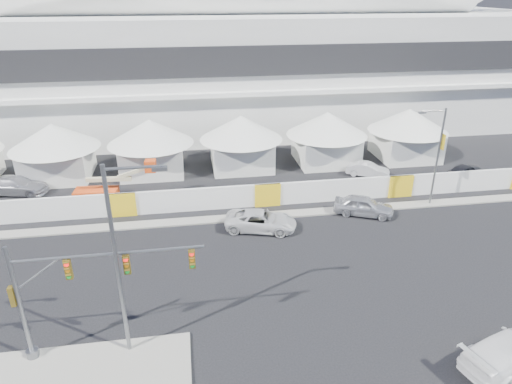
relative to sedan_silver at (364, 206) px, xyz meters
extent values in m
plane|color=black|center=(-13.49, -11.56, -0.81)|extent=(160.00, 160.00, 0.00)
cube|color=gray|center=(-19.49, -14.56, -0.74)|extent=(10.00, 5.00, 0.15)
cube|color=gray|center=(6.51, 0.94, -0.75)|extent=(80.00, 1.20, 0.12)
cube|color=silver|center=(-5.49, 30.44, 6.19)|extent=(80.00, 24.00, 14.00)
cube|color=black|center=(-5.49, 18.29, 8.99)|extent=(68.00, 0.30, 3.20)
cube|color=white|center=(-5.49, 18.04, 5.49)|extent=(72.00, 0.80, 0.50)
cube|color=white|center=(-26.49, 12.44, 0.69)|extent=(6.00, 6.00, 3.00)
cone|color=white|center=(-26.49, 12.44, 3.39)|extent=(8.40, 8.40, 2.40)
cube|color=white|center=(-17.49, 12.44, 0.69)|extent=(6.00, 6.00, 3.00)
cone|color=white|center=(-17.49, 12.44, 3.39)|extent=(8.40, 8.40, 2.40)
cube|color=white|center=(-8.49, 12.44, 0.69)|extent=(6.00, 6.00, 3.00)
cone|color=white|center=(-8.49, 12.44, 3.39)|extent=(8.40, 8.40, 2.40)
cube|color=white|center=(0.51, 12.44, 0.69)|extent=(6.00, 6.00, 3.00)
cone|color=white|center=(0.51, 12.44, 3.39)|extent=(8.40, 8.40, 2.40)
cube|color=white|center=(9.51, 12.44, 0.69)|extent=(6.00, 6.00, 3.00)
cone|color=white|center=(9.51, 12.44, 3.39)|extent=(8.40, 8.40, 2.40)
cube|color=white|center=(-7.49, 2.94, 0.19)|extent=(70.00, 0.25, 2.00)
imported|color=silver|center=(0.00, 0.00, 0.00)|extent=(3.69, 5.15, 1.63)
imported|color=silver|center=(-8.74, -1.15, -0.05)|extent=(3.88, 5.95, 1.52)
imported|color=silver|center=(3.49, 7.86, -0.14)|extent=(3.30, 4.29, 1.36)
imported|color=black|center=(12.75, 5.95, -0.11)|extent=(3.09, 4.45, 1.41)
imported|color=silver|center=(-29.46, 8.89, 0.00)|extent=(3.35, 5.93, 1.62)
cylinder|color=gray|center=(-22.36, -12.56, 2.55)|extent=(0.21, 0.21, 6.42)
cylinder|color=gray|center=(-22.36, -12.56, -0.46)|extent=(0.62, 0.62, 0.40)
cylinder|color=gray|center=(-17.91, -12.56, 4.96)|extent=(8.89, 0.14, 0.14)
cube|color=#594714|center=(-19.86, -12.56, 4.31)|extent=(0.32, 0.22, 1.05)
cube|color=#594714|center=(-17.19, -12.56, 4.31)|extent=(0.32, 0.22, 1.05)
cube|color=#594714|center=(-14.09, -12.56, 4.31)|extent=(0.32, 0.22, 1.05)
cube|color=#594714|center=(-22.58, -12.56, 3.08)|extent=(0.22, 0.32, 1.05)
cylinder|color=gray|center=(-17.59, -12.78, 4.43)|extent=(0.20, 0.20, 10.19)
cylinder|color=gray|center=(-16.35, -12.78, 9.30)|extent=(2.49, 0.14, 0.14)
cube|color=gray|center=(-15.22, -12.78, 9.18)|extent=(0.68, 0.28, 0.17)
cylinder|color=gray|center=(6.41, 0.94, 3.40)|extent=(0.17, 0.17, 8.44)
cylinder|color=gray|center=(5.38, 0.94, 7.43)|extent=(2.06, 0.11, 0.11)
cube|color=gray|center=(4.44, 0.94, 7.34)|extent=(0.56, 0.23, 0.14)
cube|color=yellow|center=(6.65, 0.94, 4.81)|extent=(0.03, 0.56, 1.31)
cube|color=#E74915|center=(-22.04, 6.12, -0.26)|extent=(3.76, 1.88, 1.12)
cube|color=beige|center=(-20.83, 6.12, 1.22)|extent=(3.87, 0.63, 0.36)
cube|color=beige|center=(-18.59, 6.12, 1.83)|extent=(3.00, 0.52, 1.23)
cube|color=#E74915|center=(-17.17, 6.12, 2.33)|extent=(0.98, 0.98, 1.02)
camera|label=1|loc=(-13.97, -31.68, 16.48)|focal=32.00mm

